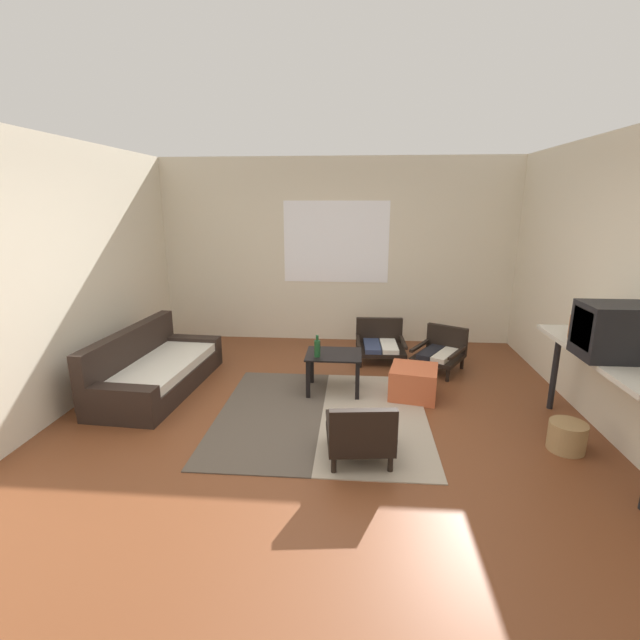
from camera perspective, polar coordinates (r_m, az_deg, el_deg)
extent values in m
plane|color=brown|center=(4.28, -0.12, -14.35)|extent=(7.80, 7.80, 0.00)
cube|color=beige|center=(6.83, 2.05, 8.61)|extent=(5.60, 0.12, 2.70)
cube|color=white|center=(6.75, 2.03, 9.78)|extent=(1.54, 0.01, 1.18)
cube|color=beige|center=(4.72, 34.51, 3.23)|extent=(0.12, 6.60, 2.70)
cube|color=beige|center=(5.06, -31.50, 4.27)|extent=(0.12, 6.60, 2.70)
cube|color=#4C4238|center=(4.70, -6.20, -11.58)|extent=(1.04, 2.15, 0.01)
cube|color=gray|center=(4.62, 6.83, -12.03)|extent=(1.04, 2.15, 0.01)
cube|color=black|center=(5.50, -19.44, -7.06)|extent=(0.90, 1.88, 0.23)
cube|color=beige|center=(5.43, -19.30, -5.47)|extent=(0.79, 1.70, 0.10)
cube|color=black|center=(5.57, -22.74, -3.97)|extent=(0.26, 1.84, 0.58)
cube|color=black|center=(6.18, -15.99, -3.68)|extent=(0.80, 0.23, 0.38)
cube|color=black|center=(4.82, -24.06, -9.72)|extent=(0.80, 0.23, 0.38)
cube|color=black|center=(5.02, 1.75, -4.35)|extent=(0.61, 0.50, 0.02)
cube|color=black|center=(5.31, -1.03, -5.81)|extent=(0.04, 0.04, 0.43)
cube|color=black|center=(5.29, 4.74, -5.96)|extent=(0.04, 0.04, 0.43)
cube|color=black|center=(4.92, -1.52, -7.52)|extent=(0.04, 0.04, 0.43)
cube|color=black|center=(4.90, 4.73, -7.69)|extent=(0.04, 0.04, 0.43)
cylinder|color=black|center=(5.94, 10.46, -5.34)|extent=(0.04, 0.04, 0.13)
cylinder|color=black|center=(5.88, 5.08, -5.32)|extent=(0.04, 0.04, 0.13)
cylinder|color=black|center=(6.42, 9.85, -3.75)|extent=(0.04, 0.04, 0.13)
cylinder|color=black|center=(6.38, 4.89, -3.71)|extent=(0.04, 0.04, 0.13)
cube|color=black|center=(6.12, 7.60, -3.70)|extent=(0.66, 0.62, 0.05)
cube|color=silver|center=(6.09, 8.68, -3.27)|extent=(0.23, 0.55, 0.06)
cube|color=#2D3856|center=(6.07, 6.59, -3.26)|extent=(0.23, 0.55, 0.06)
cube|color=black|center=(6.32, 7.46, -1.24)|extent=(0.64, 0.09, 0.34)
cube|color=black|center=(6.12, 10.41, -2.69)|extent=(0.06, 0.60, 0.04)
cube|color=black|center=(6.06, 4.84, -2.64)|extent=(0.06, 0.60, 0.04)
cylinder|color=black|center=(4.14, 1.33, -14.28)|extent=(0.04, 0.04, 0.14)
cylinder|color=black|center=(4.19, 7.65, -14.07)|extent=(0.04, 0.04, 0.14)
cylinder|color=black|center=(3.74, 1.74, -17.80)|extent=(0.04, 0.04, 0.14)
cylinder|color=black|center=(3.79, 8.85, -17.49)|extent=(0.04, 0.04, 0.14)
cube|color=black|center=(3.91, 4.92, -14.63)|extent=(0.59, 0.61, 0.05)
cube|color=silver|center=(3.89, 3.51, -13.83)|extent=(0.23, 0.51, 0.06)
cube|color=black|center=(3.91, 6.29, -13.73)|extent=(0.23, 0.51, 0.06)
cube|color=black|center=(3.60, 5.46, -13.75)|extent=(0.53, 0.13, 0.35)
cube|color=black|center=(3.83, 1.24, -13.24)|extent=(0.11, 0.55, 0.04)
cube|color=black|center=(3.89, 8.63, -12.99)|extent=(0.11, 0.55, 0.04)
cylinder|color=black|center=(5.62, 15.77, -6.71)|extent=(0.04, 0.04, 0.16)
cylinder|color=black|center=(5.76, 11.61, -5.88)|extent=(0.04, 0.04, 0.16)
cylinder|color=black|center=(6.08, 17.46, -5.17)|extent=(0.04, 0.04, 0.16)
cylinder|color=black|center=(6.22, 13.57, -4.45)|extent=(0.04, 0.04, 0.16)
cube|color=black|center=(5.88, 14.68, -4.57)|extent=(0.76, 0.78, 0.05)
cube|color=beige|center=(5.82, 15.49, -4.27)|extent=(0.42, 0.55, 0.06)
cube|color=black|center=(5.88, 13.81, -3.97)|extent=(0.42, 0.55, 0.06)
cube|color=black|center=(6.07, 15.71, -2.20)|extent=(0.49, 0.33, 0.32)
cube|color=black|center=(5.77, 17.00, -3.91)|extent=(0.34, 0.54, 0.04)
cube|color=black|center=(5.93, 12.57, -3.11)|extent=(0.34, 0.54, 0.04)
cube|color=#BC5633|center=(5.08, 11.69, -7.68)|extent=(0.58, 0.58, 0.34)
cube|color=beige|center=(4.38, 32.05, -3.74)|extent=(0.41, 1.72, 0.04)
cylinder|color=black|center=(5.19, 27.47, -5.62)|extent=(0.06, 0.06, 0.84)
cube|color=black|center=(4.21, 33.29, -1.22)|extent=(0.53, 0.39, 0.44)
cube|color=black|center=(4.08, 30.15, -0.91)|extent=(0.01, 0.31, 0.31)
cylinder|color=#935B38|center=(4.69, 30.13, -0.84)|extent=(0.21, 0.21, 0.20)
cylinder|color=#935B38|center=(4.65, 30.37, 0.91)|extent=(0.10, 0.10, 0.09)
cylinder|color=#194723|center=(4.89, -0.35, -3.62)|extent=(0.07, 0.07, 0.18)
cylinder|color=#194723|center=(4.86, -0.35, -2.27)|extent=(0.03, 0.03, 0.06)
cylinder|color=#9E7A4C|center=(4.53, 28.68, -12.74)|extent=(0.31, 0.31, 0.25)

